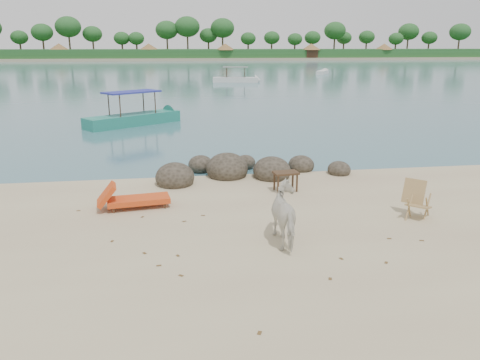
{
  "coord_description": "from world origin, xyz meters",
  "views": [
    {
      "loc": [
        -1.81,
        -8.71,
        4.12
      ],
      "look_at": [
        -0.22,
        2.0,
        1.0
      ],
      "focal_mm": 35.0,
      "sensor_mm": 36.0,
      "label": 1
    }
  ],
  "objects_px": {
    "boulders": "(238,171)",
    "boat_near": "(132,97)",
    "side_table": "(286,183)",
    "deck_chair": "(419,202)",
    "lounge_chair": "(138,198)",
    "cow": "(289,216)"
  },
  "relations": [
    {
      "from": "lounge_chair",
      "to": "side_table",
      "type": "bearing_deg",
      "value": 3.66
    },
    {
      "from": "boulders",
      "to": "cow",
      "type": "height_order",
      "value": "cow"
    },
    {
      "from": "boulders",
      "to": "side_table",
      "type": "distance_m",
      "value": 2.16
    },
    {
      "from": "lounge_chair",
      "to": "deck_chair",
      "type": "height_order",
      "value": "deck_chair"
    },
    {
      "from": "deck_chair",
      "to": "boat_near",
      "type": "distance_m",
      "value": 17.75
    },
    {
      "from": "cow",
      "to": "boat_near",
      "type": "bearing_deg",
      "value": -78.55
    },
    {
      "from": "lounge_chair",
      "to": "boat_near",
      "type": "height_order",
      "value": "boat_near"
    },
    {
      "from": "side_table",
      "to": "boat_near",
      "type": "bearing_deg",
      "value": 105.75
    },
    {
      "from": "deck_chair",
      "to": "boat_near",
      "type": "height_order",
      "value": "boat_near"
    },
    {
      "from": "side_table",
      "to": "boat_near",
      "type": "height_order",
      "value": "boat_near"
    },
    {
      "from": "cow",
      "to": "deck_chair",
      "type": "relative_size",
      "value": 1.64
    },
    {
      "from": "side_table",
      "to": "lounge_chair",
      "type": "relative_size",
      "value": 0.36
    },
    {
      "from": "lounge_chair",
      "to": "boat_near",
      "type": "distance_m",
      "value": 14.12
    },
    {
      "from": "boulders",
      "to": "deck_chair",
      "type": "relative_size",
      "value": 7.04
    },
    {
      "from": "cow",
      "to": "lounge_chair",
      "type": "height_order",
      "value": "cow"
    },
    {
      "from": "lounge_chair",
      "to": "deck_chair",
      "type": "distance_m",
      "value": 7.08
    },
    {
      "from": "boulders",
      "to": "boat_near",
      "type": "height_order",
      "value": "boat_near"
    },
    {
      "from": "boulders",
      "to": "deck_chair",
      "type": "bearing_deg",
      "value": -49.44
    },
    {
      "from": "boulders",
      "to": "cow",
      "type": "distance_m",
      "value": 5.47
    },
    {
      "from": "boat_near",
      "to": "deck_chair",
      "type": "bearing_deg",
      "value": -99.09
    },
    {
      "from": "side_table",
      "to": "boat_near",
      "type": "xyz_separation_m",
      "value": [
        -5.25,
        13.2,
        1.18
      ]
    },
    {
      "from": "side_table",
      "to": "boat_near",
      "type": "relative_size",
      "value": 0.12
    }
  ]
}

